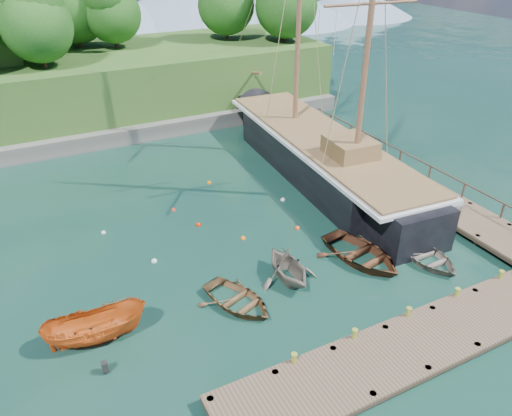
# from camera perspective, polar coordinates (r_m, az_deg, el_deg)

# --- Properties ---
(ground) EXTENTS (160.00, 160.00, 0.00)m
(ground) POSITION_cam_1_polar(r_m,az_deg,el_deg) (26.34, 6.06, -7.85)
(ground) COLOR #123227
(ground) RESTS_ON ground
(dock_near) EXTENTS (20.00, 3.20, 1.10)m
(dock_near) POSITION_cam_1_polar(r_m,az_deg,el_deg) (23.46, 19.25, -13.86)
(dock_near) COLOR #4C3C2B
(dock_near) RESTS_ON ground
(dock_east) EXTENTS (3.20, 24.00, 1.10)m
(dock_east) POSITION_cam_1_polar(r_m,az_deg,el_deg) (37.12, 15.30, 3.77)
(dock_east) COLOR #4C3C2B
(dock_east) RESTS_ON ground
(bollard_0) EXTENTS (0.26, 0.26, 0.45)m
(bollard_0) POSITION_cam_1_polar(r_m,az_deg,el_deg) (21.55, 4.30, -18.22)
(bollard_0) COLOR olive
(bollard_0) RESTS_ON ground
(bollard_1) EXTENTS (0.26, 0.26, 0.45)m
(bollard_1) POSITION_cam_1_polar(r_m,az_deg,el_deg) (22.83, 11.01, -15.39)
(bollard_1) COLOR olive
(bollard_1) RESTS_ON ground
(bollard_2) EXTENTS (0.26, 0.26, 0.45)m
(bollard_2) POSITION_cam_1_polar(r_m,az_deg,el_deg) (24.41, 16.77, -12.74)
(bollard_2) COLOR olive
(bollard_2) RESTS_ON ground
(bollard_3) EXTENTS (0.26, 0.26, 0.45)m
(bollard_3) POSITION_cam_1_polar(r_m,az_deg,el_deg) (26.25, 21.67, -10.33)
(bollard_3) COLOR olive
(bollard_3) RESTS_ON ground
(bollard_4) EXTENTS (0.26, 0.26, 0.45)m
(bollard_4) POSITION_cam_1_polar(r_m,az_deg,el_deg) (28.28, 25.85, -8.19)
(bollard_4) COLOR olive
(bollard_4) RESTS_ON ground
(rowboat_0) EXTENTS (4.01, 4.70, 0.82)m
(rowboat_0) POSITION_cam_1_polar(r_m,az_deg,el_deg) (24.50, -2.08, -11.03)
(rowboat_0) COLOR brown
(rowboat_0) RESTS_ON ground
(rowboat_1) EXTENTS (3.17, 3.65, 1.88)m
(rowboat_1) POSITION_cam_1_polar(r_m,az_deg,el_deg) (26.11, 3.62, -8.11)
(rowboat_1) COLOR slate
(rowboat_1) RESTS_ON ground
(rowboat_2) EXTENTS (4.35, 5.49, 1.02)m
(rowboat_2) POSITION_cam_1_polar(r_m,az_deg,el_deg) (28.01, 11.86, -5.84)
(rowboat_2) COLOR #542E1B
(rowboat_2) RESTS_ON ground
(rowboat_3) EXTENTS (2.96, 4.08, 0.83)m
(rowboat_3) POSITION_cam_1_polar(r_m,az_deg,el_deg) (28.87, 18.87, -5.77)
(rowboat_3) COLOR #72665C
(rowboat_3) RESTS_ON ground
(motorboat_orange) EXTENTS (4.64, 2.18, 1.73)m
(motorboat_orange) POSITION_cam_1_polar(r_m,az_deg,el_deg) (23.78, -17.58, -14.25)
(motorboat_orange) COLOR #CE5718
(motorboat_orange) RESTS_ON ground
(cabin_boat_white) EXTENTS (3.07, 5.15, 1.87)m
(cabin_boat_white) POSITION_cam_1_polar(r_m,az_deg,el_deg) (33.37, 18.59, -0.66)
(cabin_boat_white) COLOR silver
(cabin_boat_white) RESTS_ON ground
(schooner) EXTENTS (7.21, 29.77, 22.20)m
(schooner) POSITION_cam_1_polar(r_m,az_deg,el_deg) (36.68, 7.42, 5.66)
(schooner) COLOR black
(schooner) RESTS_ON ground
(mooring_buoy_0) EXTENTS (0.32, 0.32, 0.32)m
(mooring_buoy_0) POSITION_cam_1_polar(r_m,az_deg,el_deg) (27.85, -11.56, -6.03)
(mooring_buoy_0) COLOR white
(mooring_buoy_0) RESTS_ON ground
(mooring_buoy_1) EXTENTS (0.32, 0.32, 0.32)m
(mooring_buoy_1) POSITION_cam_1_polar(r_m,az_deg,el_deg) (30.66, -6.60, -1.97)
(mooring_buoy_1) COLOR red
(mooring_buoy_1) RESTS_ON ground
(mooring_buoy_2) EXTENTS (0.32, 0.32, 0.32)m
(mooring_buoy_2) POSITION_cam_1_polar(r_m,az_deg,el_deg) (29.19, -1.48, -3.54)
(mooring_buoy_2) COLOR orange
(mooring_buoy_2) RESTS_ON ground
(mooring_buoy_3) EXTENTS (0.33, 0.33, 0.33)m
(mooring_buoy_3) POSITION_cam_1_polar(r_m,az_deg,el_deg) (33.27, 3.09, 0.89)
(mooring_buoy_3) COLOR white
(mooring_buoy_3) RESTS_ON ground
(mooring_buoy_4) EXTENTS (0.29, 0.29, 0.29)m
(mooring_buoy_4) POSITION_cam_1_polar(r_m,az_deg,el_deg) (32.50, -9.43, -0.24)
(mooring_buoy_4) COLOR red
(mooring_buoy_4) RESTS_ON ground
(mooring_buoy_5) EXTENTS (0.30, 0.30, 0.30)m
(mooring_buoy_5) POSITION_cam_1_polar(r_m,az_deg,el_deg) (35.63, -5.36, 2.85)
(mooring_buoy_5) COLOR #F16800
(mooring_buoy_5) RESTS_ON ground
(mooring_buoy_6) EXTENTS (0.28, 0.28, 0.28)m
(mooring_buoy_6) POSITION_cam_1_polar(r_m,az_deg,el_deg) (31.06, -17.03, -2.75)
(mooring_buoy_6) COLOR white
(mooring_buoy_6) RESTS_ON ground
(mooring_buoy_7) EXTENTS (0.32, 0.32, 0.32)m
(mooring_buoy_7) POSITION_cam_1_polar(r_m,az_deg,el_deg) (30.23, 4.75, -2.36)
(mooring_buoy_7) COLOR #F64C16
(mooring_buoy_7) RESTS_ON ground
(distant_ridge) EXTENTS (117.00, 40.00, 10.00)m
(distant_ridge) POSITION_cam_1_polar(r_m,az_deg,el_deg) (89.49, -17.73, 20.83)
(distant_ridge) COLOR #728CA5
(distant_ridge) RESTS_ON ground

